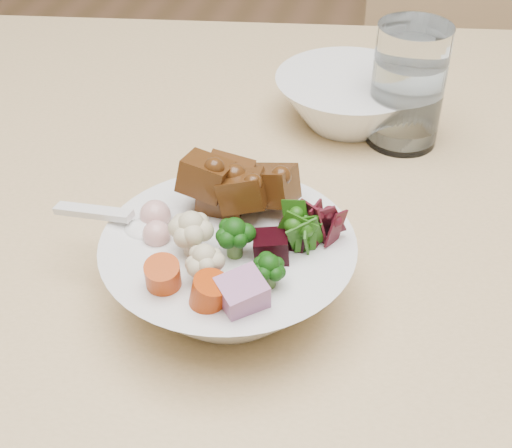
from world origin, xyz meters
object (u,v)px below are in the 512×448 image
at_px(chair_far, 443,172).
at_px(side_bowl, 349,101).
at_px(food_bowl, 231,265).
at_px(water_glass, 407,91).

relative_size(chair_far, side_bowl, 4.64).
distance_m(food_bowl, water_glass, 0.31).
bearing_deg(food_bowl, chair_far, 75.62).
distance_m(chair_far, side_bowl, 0.70).
bearing_deg(food_bowl, water_glass, 67.24).
bearing_deg(side_bowl, water_glass, -22.08).
xyz_separation_m(chair_far, water_glass, (-0.10, -0.56, 0.45)).
relative_size(water_glass, side_bowl, 0.79).
relative_size(chair_far, food_bowl, 3.84).
bearing_deg(chair_far, food_bowl, -113.36).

